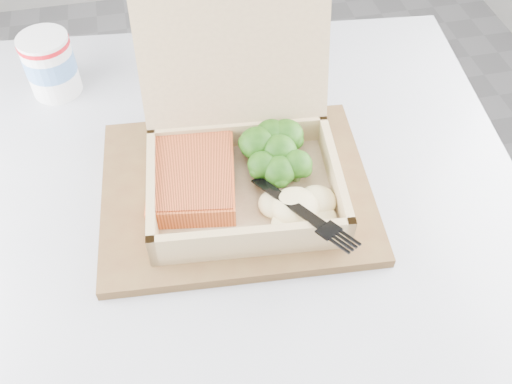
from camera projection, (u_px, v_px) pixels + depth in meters
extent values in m
cylinder|color=black|center=(244.00, 326.00, 1.02)|extent=(0.08, 0.08, 0.68)
cube|color=#A1A3AA|center=(239.00, 201.00, 0.75)|extent=(0.83, 0.83, 0.03)
cube|color=brown|center=(236.00, 190.00, 0.73)|extent=(0.36, 0.30, 0.01)
cube|color=tan|center=(245.00, 195.00, 0.71)|extent=(0.25, 0.20, 0.01)
cube|color=tan|center=(153.00, 193.00, 0.69)|extent=(0.03, 0.18, 0.05)
cube|color=tan|center=(334.00, 178.00, 0.71)|extent=(0.03, 0.18, 0.05)
cube|color=tan|center=(252.00, 242.00, 0.64)|extent=(0.23, 0.03, 0.05)
cube|color=tan|center=(238.00, 137.00, 0.75)|extent=(0.23, 0.03, 0.05)
cube|color=tan|center=(234.00, 57.00, 0.69)|extent=(0.24, 0.08, 0.18)
cube|color=#D46129|center=(192.00, 177.00, 0.71)|extent=(0.13, 0.15, 0.03)
ellipsoid|color=beige|center=(296.00, 207.00, 0.67)|extent=(0.09, 0.08, 0.03)
cube|color=black|center=(255.00, 172.00, 0.69)|extent=(0.07, 0.11, 0.03)
cube|color=black|center=(303.00, 216.00, 0.65)|extent=(0.04, 0.06, 0.01)
cylinder|color=silver|center=(50.00, 65.00, 0.84)|extent=(0.07, 0.07, 0.09)
cylinder|color=#507EBD|center=(49.00, 62.00, 0.83)|extent=(0.07, 0.07, 0.03)
cylinder|color=red|center=(43.00, 43.00, 0.81)|extent=(0.07, 0.07, 0.01)
cube|color=white|center=(220.00, 107.00, 0.85)|extent=(0.09, 0.15, 0.00)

